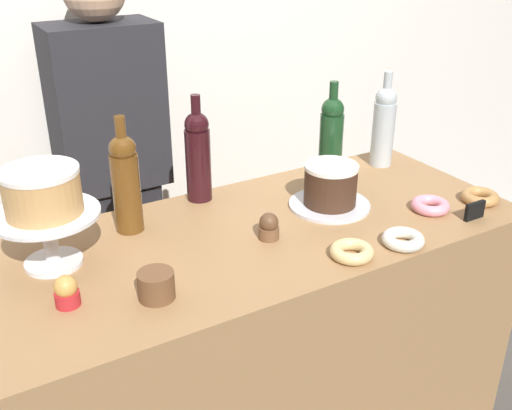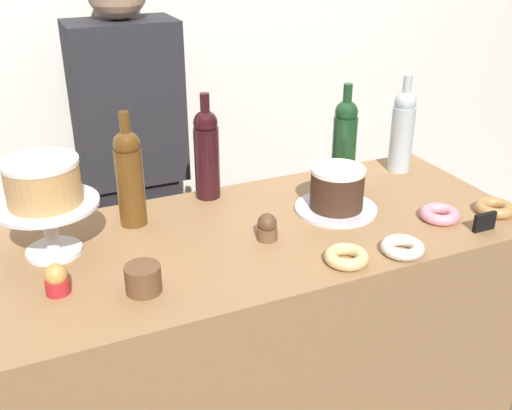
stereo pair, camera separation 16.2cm
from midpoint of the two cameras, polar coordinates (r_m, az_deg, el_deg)
name	(u,v)px [view 2 (the right image)]	position (r m, az deg, el deg)	size (l,w,h in m)	color
back_wall	(158,36)	(2.33, -7.25, 15.55)	(6.00, 0.05, 2.60)	silver
display_counter	(256,362)	(1.92, 2.50, -14.77)	(1.53, 0.64, 0.92)	#997047
cake_stand_pedestal	(49,218)	(1.57, -16.28, -1.31)	(0.26, 0.26, 0.14)	silver
white_layer_cake	(43,182)	(1.52, -16.74, 2.08)	(0.18, 0.18, 0.11)	tan
silver_serving_platter	(336,208)	(1.80, 10.14, -0.39)	(0.24, 0.24, 0.01)	silver
chocolate_round_cake	(337,188)	(1.77, 10.31, 1.56)	(0.16, 0.16, 0.12)	#3D2619
wine_bottle_green	(345,140)	(1.94, 10.79, 5.99)	(0.08, 0.08, 0.33)	#193D1E
wine_bottle_amber	(130,176)	(1.66, -9.17, 2.67)	(0.08, 0.08, 0.33)	#5B3814
wine_bottle_dark_red	(207,152)	(1.80, -2.14, 4.95)	(0.08, 0.08, 0.33)	black
wine_bottle_clear	(402,129)	(2.09, 15.90, 6.87)	(0.08, 0.08, 0.33)	#B2BCC1
cupcake_chocolate	(267,227)	(1.60, 3.96, -2.20)	(0.06, 0.06, 0.07)	brown
cupcake_caramel	(57,280)	(1.43, -15.31, -6.94)	(0.06, 0.06, 0.07)	red
donut_pink	(439,214)	(1.81, 19.48, -0.89)	(0.11, 0.11, 0.03)	pink
donut_sugar	(402,247)	(1.61, 16.55, -3.96)	(0.11, 0.11, 0.03)	silver
donut_maple	(495,208)	(1.91, 23.97, -0.32)	(0.11, 0.11, 0.03)	#B27F47
donut_glazed	(346,257)	(1.53, 11.59, -4.92)	(0.11, 0.11, 0.03)	#E0C17F
cookie_stack	(143,279)	(1.40, -7.39, -7.05)	(0.08, 0.08, 0.07)	brown
price_sign_chalkboard	(485,222)	(1.79, 23.31, -1.55)	(0.07, 0.01, 0.05)	black
barista_figure	(134,179)	(2.21, -9.43, 2.38)	(0.36, 0.22, 1.60)	black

